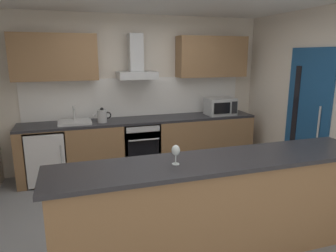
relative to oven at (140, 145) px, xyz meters
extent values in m
cube|color=gray|center=(0.07, -1.58, -0.47)|extent=(5.46, 4.86, 0.02)
cube|color=silver|center=(0.07, 0.41, 0.84)|extent=(5.46, 0.12, 2.60)
cube|color=silver|center=(2.36, -1.58, 0.84)|extent=(0.12, 4.86, 2.60)
cube|color=white|center=(0.07, 0.33, 0.77)|extent=(3.79, 0.02, 0.66)
cube|color=olive|center=(0.07, 0.03, -0.03)|extent=(3.92, 0.60, 0.86)
cube|color=#28282D|center=(0.07, 0.03, 0.42)|extent=(3.92, 0.60, 0.04)
cube|color=olive|center=(0.23, -2.44, 0.02)|extent=(3.08, 0.52, 0.96)
cube|color=#28282D|center=(0.23, -2.44, 0.52)|extent=(3.18, 0.64, 0.04)
cube|color=olive|center=(-1.24, 0.18, 1.45)|extent=(1.26, 0.32, 0.70)
cube|color=olive|center=(1.37, 0.18, 1.45)|extent=(1.26, 0.32, 0.70)
cube|color=navy|center=(2.28, -1.25, 0.56)|extent=(0.04, 0.85, 2.05)
cube|color=black|center=(2.26, -1.01, 0.67)|extent=(0.01, 0.11, 1.31)
cylinder|color=#B7BABC|center=(2.24, -1.52, 0.56)|extent=(0.03, 0.03, 0.45)
cube|color=slate|center=(0.00, 0.01, 0.00)|extent=(0.60, 0.56, 0.80)
cube|color=black|center=(0.00, -0.29, -0.06)|extent=(0.50, 0.02, 0.48)
cube|color=#B7BABC|center=(0.00, -0.29, 0.34)|extent=(0.54, 0.02, 0.09)
cylinder|color=#B7BABC|center=(0.00, -0.32, 0.18)|extent=(0.49, 0.02, 0.02)
cube|color=white|center=(-1.47, 0.01, -0.04)|extent=(0.58, 0.56, 0.85)
cube|color=silver|center=(-1.47, -0.28, -0.04)|extent=(0.55, 0.02, 0.80)
cylinder|color=#B7BABC|center=(-1.25, -0.30, 0.01)|extent=(0.02, 0.02, 0.38)
cube|color=#B7BABC|center=(1.47, -0.02, 0.59)|extent=(0.50, 0.36, 0.30)
cube|color=black|center=(1.41, -0.21, 0.59)|extent=(0.30, 0.02, 0.19)
cube|color=black|center=(1.65, -0.21, 0.59)|extent=(0.10, 0.01, 0.21)
cube|color=silver|center=(-1.02, 0.01, 0.46)|extent=(0.50, 0.40, 0.04)
cylinder|color=#B7BABC|center=(-1.02, 0.13, 0.57)|extent=(0.03, 0.03, 0.26)
cylinder|color=#B7BABC|center=(-1.02, 0.05, 0.69)|extent=(0.03, 0.16, 0.03)
cylinder|color=#B7BABC|center=(-0.60, -0.03, 0.54)|extent=(0.15, 0.15, 0.20)
sphere|color=black|center=(-0.60, -0.03, 0.65)|extent=(0.06, 0.06, 0.06)
cone|color=#B7BABC|center=(-0.70, -0.03, 0.58)|extent=(0.09, 0.04, 0.07)
torus|color=black|center=(-0.51, -0.03, 0.55)|extent=(0.11, 0.02, 0.11)
cube|color=#B7BABC|center=(0.00, 0.11, 1.16)|extent=(0.62, 0.45, 0.12)
cube|color=#B7BABC|center=(0.00, 0.16, 1.52)|extent=(0.22, 0.22, 0.60)
cylinder|color=silver|center=(-0.22, -2.45, 0.54)|extent=(0.07, 0.07, 0.01)
cylinder|color=silver|center=(-0.22, -2.45, 0.59)|extent=(0.01, 0.01, 0.09)
ellipsoid|color=silver|center=(-0.22, -2.45, 0.67)|extent=(0.08, 0.08, 0.10)
camera|label=1|loc=(-1.07, -4.88, 1.49)|focal=32.85mm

